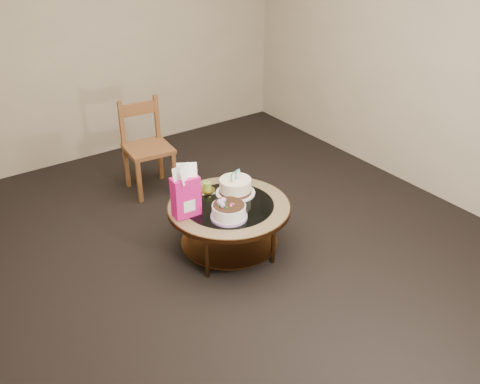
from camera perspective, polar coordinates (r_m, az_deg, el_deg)
ground at (r=4.63m, az=-1.13°, el=-6.20°), size 5.00×5.00×0.00m
room_walls at (r=3.94m, az=-1.35°, el=12.35°), size 4.52×5.02×2.61m
coffee_table at (r=4.42m, az=-1.18°, el=-2.22°), size 1.02×1.02×0.46m
decorated_cake at (r=4.18m, az=-1.22°, el=-2.13°), size 0.29×0.29×0.17m
cream_cake at (r=4.51m, az=-0.50°, el=0.57°), size 0.34×0.34×0.21m
gift_bag at (r=4.16m, az=-5.83°, el=0.08°), size 0.22×0.17×0.43m
pillar_candle at (r=4.56m, az=-3.51°, el=0.38°), size 0.14×0.14×0.10m
dining_chair at (r=5.44m, az=-9.93°, el=4.84°), size 0.47×0.47×0.93m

